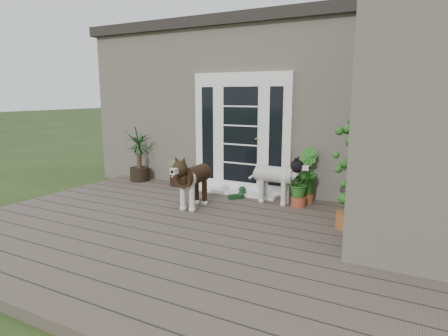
% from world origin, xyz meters
% --- Properties ---
extents(deck, '(6.20, 4.60, 0.12)m').
position_xyz_m(deck, '(0.00, 0.40, 0.06)').
color(deck, '#6B5B4C').
rests_on(deck, ground).
extents(house_main, '(7.40, 4.00, 3.10)m').
position_xyz_m(house_main, '(0.00, 4.65, 1.55)').
color(house_main, '#665E54').
rests_on(house_main, ground).
extents(roof_main, '(7.60, 4.20, 0.20)m').
position_xyz_m(roof_main, '(0.00, 4.65, 3.20)').
color(roof_main, '#2D2826').
rests_on(roof_main, house_main).
extents(house_wing, '(1.60, 2.40, 3.10)m').
position_xyz_m(house_wing, '(2.90, 1.50, 1.55)').
color(house_wing, '#665E54').
rests_on(house_wing, ground).
extents(door_unit, '(1.90, 0.14, 2.15)m').
position_xyz_m(door_unit, '(-0.20, 2.60, 1.19)').
color(door_unit, white).
rests_on(door_unit, deck).
extents(door_step, '(1.60, 0.40, 0.05)m').
position_xyz_m(door_step, '(-0.20, 2.40, 0.14)').
color(door_step, white).
rests_on(door_step, deck).
extents(brindle_dog, '(0.43, 0.92, 0.75)m').
position_xyz_m(brindle_dog, '(-0.38, 1.26, 0.50)').
color(brindle_dog, '#392414').
rests_on(brindle_dog, deck).
extents(white_dog, '(0.85, 0.38, 0.70)m').
position_xyz_m(white_dog, '(0.65, 2.10, 0.47)').
color(white_dog, white).
rests_on(white_dog, deck).
extents(spider_plant, '(0.70, 0.70, 0.61)m').
position_xyz_m(spider_plant, '(-1.46, 2.40, 0.43)').
color(spider_plant, '#8DA565').
rests_on(spider_plant, deck).
extents(yucca, '(0.89, 0.89, 1.08)m').
position_xyz_m(yucca, '(-2.42, 2.37, 0.66)').
color(yucca, black).
rests_on(yucca, deck).
extents(herb_a, '(0.56, 0.56, 0.52)m').
position_xyz_m(herb_a, '(1.06, 2.11, 0.38)').
color(herb_a, '#195819').
rests_on(herb_a, deck).
extents(herb_b, '(0.63, 0.63, 0.68)m').
position_xyz_m(herb_b, '(1.08, 2.40, 0.46)').
color(herb_b, '#154C1A').
rests_on(herb_b, deck).
extents(herb_c, '(0.52, 0.52, 0.58)m').
position_xyz_m(herb_c, '(2.34, 2.30, 0.41)').
color(herb_c, '#1C641D').
rests_on(herb_c, deck).
extents(sapling, '(0.56, 0.56, 1.61)m').
position_xyz_m(sapling, '(1.95, 1.41, 0.92)').
color(sapling, '#1B6021').
rests_on(sapling, deck).
extents(clog_left, '(0.30, 0.38, 0.10)m').
position_xyz_m(clog_left, '(-0.05, 2.36, 0.17)').
color(clog_left, black).
rests_on(clog_left, deck).
extents(clog_right, '(0.31, 0.32, 0.09)m').
position_xyz_m(clog_right, '(-0.03, 2.04, 0.17)').
color(clog_right, black).
rests_on(clog_right, deck).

